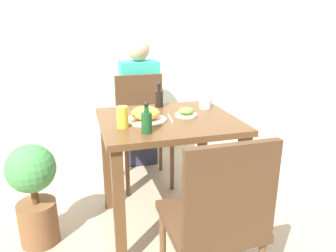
{
  "coord_description": "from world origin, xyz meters",
  "views": [
    {
      "loc": [
        -0.53,
        -1.84,
        1.33
      ],
      "look_at": [
        0.0,
        0.0,
        0.7
      ],
      "focal_mm": 35.0,
      "sensor_mm": 36.0,
      "label": 1
    }
  ],
  "objects_px": {
    "food_plate": "(146,115)",
    "drink_cup": "(205,103)",
    "chair_near": "(217,217)",
    "side_plate": "(186,112)",
    "potted_plant_left": "(34,190)",
    "condiment_bottle": "(147,121)",
    "chair_far": "(142,123)",
    "juice_glass": "(122,117)",
    "person_figure": "(140,104)",
    "sauce_bottle": "(159,98)"
  },
  "relations": [
    {
      "from": "food_plate",
      "to": "drink_cup",
      "type": "bearing_deg",
      "value": 21.15
    },
    {
      "from": "chair_near",
      "to": "side_plate",
      "type": "relative_size",
      "value": 6.31
    },
    {
      "from": "food_plate",
      "to": "potted_plant_left",
      "type": "distance_m",
      "value": 0.8
    },
    {
      "from": "chair_near",
      "to": "potted_plant_left",
      "type": "relative_size",
      "value": 1.37
    },
    {
      "from": "chair_near",
      "to": "condiment_bottle",
      "type": "bearing_deg",
      "value": -66.84
    },
    {
      "from": "drink_cup",
      "to": "potted_plant_left",
      "type": "xyz_separation_m",
      "value": [
        -1.13,
        -0.12,
        -0.42
      ]
    },
    {
      "from": "chair_near",
      "to": "chair_far",
      "type": "height_order",
      "value": "same"
    },
    {
      "from": "chair_far",
      "to": "food_plate",
      "type": "xyz_separation_m",
      "value": [
        -0.12,
        -0.72,
        0.29
      ]
    },
    {
      "from": "side_plate",
      "to": "juice_glass",
      "type": "xyz_separation_m",
      "value": [
        -0.42,
        -0.12,
        0.04
      ]
    },
    {
      "from": "side_plate",
      "to": "potted_plant_left",
      "type": "height_order",
      "value": "side_plate"
    },
    {
      "from": "chair_near",
      "to": "food_plate",
      "type": "height_order",
      "value": "chair_near"
    },
    {
      "from": "side_plate",
      "to": "drink_cup",
      "type": "relative_size",
      "value": 1.78
    },
    {
      "from": "condiment_bottle",
      "to": "juice_glass",
      "type": "bearing_deg",
      "value": 131.29
    },
    {
      "from": "food_plate",
      "to": "side_plate",
      "type": "distance_m",
      "value": 0.27
    },
    {
      "from": "potted_plant_left",
      "to": "condiment_bottle",
      "type": "bearing_deg",
      "value": -22.38
    },
    {
      "from": "drink_cup",
      "to": "condiment_bottle",
      "type": "distance_m",
      "value": 0.63
    },
    {
      "from": "chair_far",
      "to": "condiment_bottle",
      "type": "xyz_separation_m",
      "value": [
        -0.16,
        -0.93,
        0.32
      ]
    },
    {
      "from": "drink_cup",
      "to": "condiment_bottle",
      "type": "height_order",
      "value": "condiment_bottle"
    },
    {
      "from": "drink_cup",
      "to": "juice_glass",
      "type": "height_order",
      "value": "juice_glass"
    },
    {
      "from": "chair_near",
      "to": "drink_cup",
      "type": "height_order",
      "value": "chair_near"
    },
    {
      "from": "drink_cup",
      "to": "potted_plant_left",
      "type": "relative_size",
      "value": 0.12
    },
    {
      "from": "drink_cup",
      "to": "person_figure",
      "type": "height_order",
      "value": "person_figure"
    },
    {
      "from": "food_plate",
      "to": "drink_cup",
      "type": "height_order",
      "value": "food_plate"
    },
    {
      "from": "chair_near",
      "to": "sauce_bottle",
      "type": "relative_size",
      "value": 5.11
    },
    {
      "from": "juice_glass",
      "to": "condiment_bottle",
      "type": "xyz_separation_m",
      "value": [
        0.11,
        -0.12,
        0.01
      ]
    },
    {
      "from": "chair_near",
      "to": "juice_glass",
      "type": "distance_m",
      "value": 0.75
    },
    {
      "from": "condiment_bottle",
      "to": "side_plate",
      "type": "bearing_deg",
      "value": 38.53
    },
    {
      "from": "drink_cup",
      "to": "person_figure",
      "type": "xyz_separation_m",
      "value": [
        -0.28,
        0.87,
        -0.2
      ]
    },
    {
      "from": "food_plate",
      "to": "chair_far",
      "type": "bearing_deg",
      "value": 80.21
    },
    {
      "from": "person_figure",
      "to": "side_plate",
      "type": "bearing_deg",
      "value": -84.53
    },
    {
      "from": "potted_plant_left",
      "to": "person_figure",
      "type": "height_order",
      "value": "person_figure"
    },
    {
      "from": "person_figure",
      "to": "condiment_bottle",
      "type": "bearing_deg",
      "value": -99.46
    },
    {
      "from": "food_plate",
      "to": "person_figure",
      "type": "height_order",
      "value": "person_figure"
    },
    {
      "from": "chair_far",
      "to": "drink_cup",
      "type": "relative_size",
      "value": 11.24
    },
    {
      "from": "sauce_bottle",
      "to": "condiment_bottle",
      "type": "height_order",
      "value": "same"
    },
    {
      "from": "chair_near",
      "to": "drink_cup",
      "type": "xyz_separation_m",
      "value": [
        0.29,
        0.87,
        0.29
      ]
    },
    {
      "from": "chair_near",
      "to": "person_figure",
      "type": "relative_size",
      "value": 0.76
    },
    {
      "from": "chair_near",
      "to": "chair_far",
      "type": "bearing_deg",
      "value": -88.28
    },
    {
      "from": "side_plate",
      "to": "condiment_bottle",
      "type": "relative_size",
      "value": 0.81
    },
    {
      "from": "drink_cup",
      "to": "sauce_bottle",
      "type": "distance_m",
      "value": 0.32
    },
    {
      "from": "side_plate",
      "to": "person_figure",
      "type": "relative_size",
      "value": 0.12
    },
    {
      "from": "chair_near",
      "to": "sauce_bottle",
      "type": "bearing_deg",
      "value": -89.57
    },
    {
      "from": "potted_plant_left",
      "to": "sauce_bottle",
      "type": "bearing_deg",
      "value": 16.04
    },
    {
      "from": "chair_far",
      "to": "potted_plant_left",
      "type": "relative_size",
      "value": 1.37
    },
    {
      "from": "side_plate",
      "to": "sauce_bottle",
      "type": "xyz_separation_m",
      "value": [
        -0.11,
        0.26,
        0.04
      ]
    },
    {
      "from": "sauce_bottle",
      "to": "juice_glass",
      "type": "bearing_deg",
      "value": -129.19
    },
    {
      "from": "drink_cup",
      "to": "sauce_bottle",
      "type": "bearing_deg",
      "value": 158.43
    },
    {
      "from": "juice_glass",
      "to": "person_figure",
      "type": "height_order",
      "value": "person_figure"
    },
    {
      "from": "food_plate",
      "to": "juice_glass",
      "type": "distance_m",
      "value": 0.17
    },
    {
      "from": "chair_far",
      "to": "drink_cup",
      "type": "height_order",
      "value": "chair_far"
    }
  ]
}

